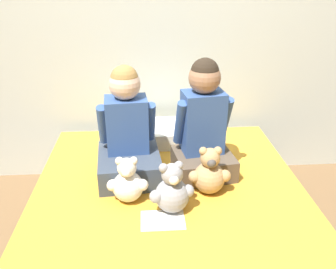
% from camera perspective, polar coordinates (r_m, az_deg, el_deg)
% --- Properties ---
extents(ground_plane, '(14.00, 14.00, 0.00)m').
position_cam_1_polar(ground_plane, '(2.11, 0.54, -20.79)').
color(ground_plane, brown).
extents(wall_behind_bed, '(8.00, 0.06, 2.50)m').
position_cam_1_polar(wall_behind_bed, '(2.57, -1.35, 19.32)').
color(wall_behind_bed, beige).
rests_on(wall_behind_bed, ground_plane).
extents(bed, '(1.49, 1.93, 0.42)m').
position_cam_1_polar(bed, '(1.96, 0.57, -16.58)').
color(bed, '#997F60').
rests_on(bed, ground_plane).
extents(child_on_left, '(0.38, 0.42, 0.64)m').
position_cam_1_polar(child_on_left, '(2.00, -6.49, -0.18)').
color(child_on_left, '#384251').
rests_on(child_on_left, bed).
extents(child_on_right, '(0.36, 0.34, 0.67)m').
position_cam_1_polar(child_on_right, '(2.01, 5.68, 1.39)').
color(child_on_right, brown).
rests_on(child_on_right, bed).
extents(teddy_bear_held_by_left_child, '(0.21, 0.16, 0.25)m').
position_cam_1_polar(teddy_bear_held_by_left_child, '(1.83, -6.49, -7.66)').
color(teddy_bear_held_by_left_child, silver).
rests_on(teddy_bear_held_by_left_child, bed).
extents(teddy_bear_held_by_right_child, '(0.22, 0.17, 0.27)m').
position_cam_1_polar(teddy_bear_held_by_right_child, '(1.90, 6.65, -6.24)').
color(teddy_bear_held_by_right_child, tan).
rests_on(teddy_bear_held_by_right_child, bed).
extents(teddy_bear_between_children, '(0.22, 0.17, 0.27)m').
position_cam_1_polar(teddy_bear_between_children, '(1.75, 0.51, -9.02)').
color(teddy_bear_between_children, '#939399').
rests_on(teddy_bear_between_children, bed).
extents(pillow_at_headboard, '(0.51, 0.33, 0.11)m').
position_cam_1_polar(pillow_at_headboard, '(2.46, -0.80, 0.22)').
color(pillow_at_headboard, white).
rests_on(pillow_at_headboard, bed).
extents(sign_card, '(0.21, 0.15, 0.00)m').
position_cam_1_polar(sign_card, '(1.75, -0.84, -13.56)').
color(sign_card, white).
rests_on(sign_card, bed).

